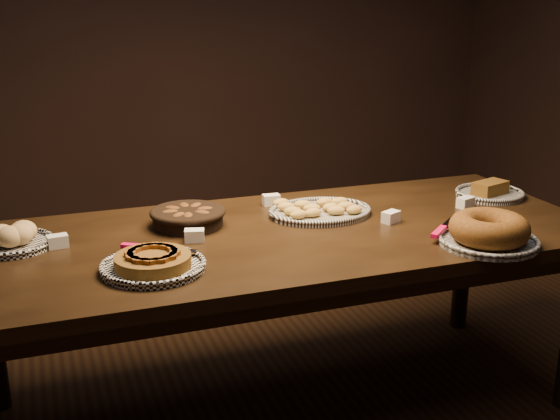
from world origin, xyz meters
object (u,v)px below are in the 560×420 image
object	(u,v)px
apple_tart_plate	(153,263)
madeleine_platter	(319,210)
buffet_table	(283,250)
bundt_cake_plate	(489,232)

from	to	relation	value
apple_tart_plate	madeleine_platter	size ratio (longest dim) A/B	0.88
buffet_table	bundt_cake_plate	distance (m)	0.75
madeleine_platter	bundt_cake_plate	bearing A→B (deg)	-75.81
buffet_table	bundt_cake_plate	xyz separation A→B (m)	(0.64, -0.38, 0.12)
apple_tart_plate	madeleine_platter	world-z (taller)	apple_tart_plate
buffet_table	bundt_cake_plate	bearing A→B (deg)	-30.68
apple_tart_plate	bundt_cake_plate	xyz separation A→B (m)	(1.17, -0.16, 0.02)
buffet_table	madeleine_platter	bearing A→B (deg)	35.62
buffet_table	madeleine_platter	size ratio (longest dim) A/B	5.74
buffet_table	apple_tart_plate	size ratio (longest dim) A/B	6.56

